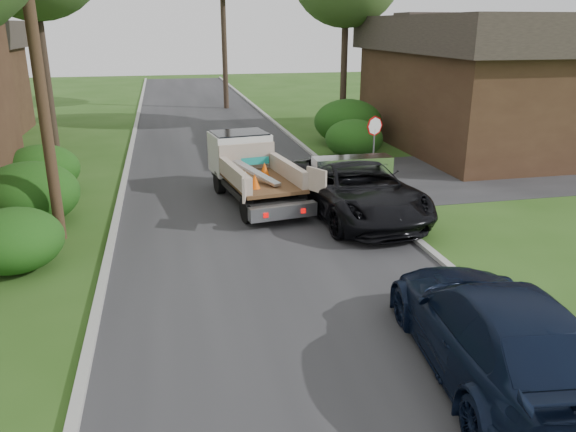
% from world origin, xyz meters
% --- Properties ---
extents(ground, '(120.00, 120.00, 0.00)m').
position_xyz_m(ground, '(0.00, 0.00, 0.00)').
color(ground, '#284C15').
rests_on(ground, ground).
extents(road, '(8.00, 90.00, 0.02)m').
position_xyz_m(road, '(0.00, 10.00, 0.00)').
color(road, '#28282B').
rests_on(road, ground).
extents(side_street, '(16.00, 7.00, 0.02)m').
position_xyz_m(side_street, '(12.00, 9.00, 0.01)').
color(side_street, '#28282B').
rests_on(side_street, ground).
extents(curb_left, '(0.20, 90.00, 0.12)m').
position_xyz_m(curb_left, '(-4.10, 10.00, 0.06)').
color(curb_left, '#9E9E99').
rests_on(curb_left, ground).
extents(curb_right, '(0.20, 90.00, 0.12)m').
position_xyz_m(curb_right, '(4.10, 10.00, 0.06)').
color(curb_right, '#9E9E99').
rests_on(curb_right, ground).
extents(stop_sign, '(0.71, 0.32, 2.48)m').
position_xyz_m(stop_sign, '(5.20, 9.00, 1.78)').
color(stop_sign, slate).
rests_on(stop_sign, ground).
extents(utility_pole, '(2.42, 1.25, 10.00)m').
position_xyz_m(utility_pole, '(-5.48, 4.98, 5.17)').
color(utility_pole, '#382619').
rests_on(utility_pole, ground).
extents(house_right, '(9.72, 12.96, 6.20)m').
position_xyz_m(house_right, '(13.00, 14.00, 3.16)').
color(house_right, '#3B2518').
rests_on(house_right, ground).
extents(hedge_left_a, '(2.34, 2.34, 1.53)m').
position_xyz_m(hedge_left_a, '(-6.20, 3.00, 0.77)').
color(hedge_left_a, '#104510').
rests_on(hedge_left_a, ground).
extents(hedge_left_b, '(2.86, 2.86, 1.87)m').
position_xyz_m(hedge_left_b, '(-6.50, 6.50, 0.94)').
color(hedge_left_b, '#104510').
rests_on(hedge_left_b, ground).
extents(hedge_left_c, '(2.60, 2.60, 1.70)m').
position_xyz_m(hedge_left_c, '(-6.80, 10.00, 0.85)').
color(hedge_left_c, '#104510').
rests_on(hedge_left_c, ground).
extents(hedge_right_a, '(2.60, 2.60, 1.70)m').
position_xyz_m(hedge_right_a, '(5.80, 13.00, 0.85)').
color(hedge_right_a, '#104510').
rests_on(hedge_right_a, ground).
extents(hedge_right_b, '(3.38, 3.38, 2.21)m').
position_xyz_m(hedge_right_b, '(6.50, 16.00, 1.10)').
color(hedge_right_b, '#104510').
rests_on(hedge_right_b, ground).
extents(flatbed_truck, '(3.04, 5.75, 2.08)m').
position_xyz_m(flatbed_truck, '(0.25, 7.93, 1.13)').
color(flatbed_truck, black).
rests_on(flatbed_truck, ground).
extents(black_pickup, '(3.38, 6.47, 1.74)m').
position_xyz_m(black_pickup, '(3.19, 5.15, 0.87)').
color(black_pickup, black).
rests_on(black_pickup, ground).
extents(navy_suv, '(3.00, 5.99, 1.67)m').
position_xyz_m(navy_suv, '(2.67, -3.43, 0.83)').
color(navy_suv, black).
rests_on(navy_suv, ground).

